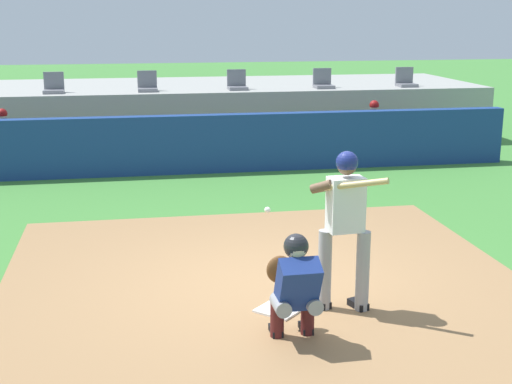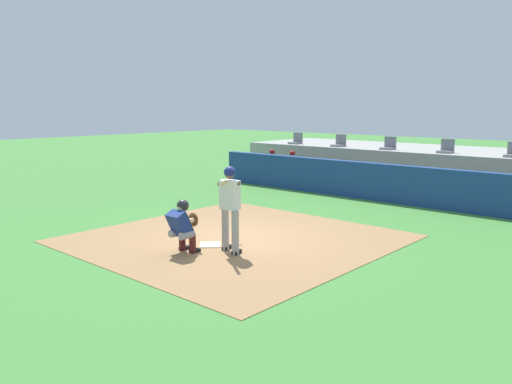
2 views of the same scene
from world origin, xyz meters
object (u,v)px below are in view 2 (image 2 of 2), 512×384
object	(u,v)px
home_plate	(210,245)
dugout_player_1	(290,167)
catcher_crouched	(183,224)
stadium_seat_0	(296,141)
stadium_seat_2	(389,146)
stadium_seat_1	(339,143)
batter_at_plate	(230,204)
stadium_seat_3	(446,149)
dugout_player_0	(270,165)

from	to	relation	value
home_plate	dugout_player_1	bearing A→B (deg)	116.97
home_plate	catcher_crouched	world-z (taller)	catcher_crouched
home_plate	catcher_crouched	xyz separation A→B (m)	(-0.01, -0.73, 0.59)
home_plate	stadium_seat_0	xyz separation A→B (m)	(-5.42, 10.18, 1.51)
dugout_player_1	stadium_seat_2	xyz separation A→B (m)	(3.06, 2.03, 0.86)
stadium_seat_0	stadium_seat_1	world-z (taller)	same
batter_at_plate	catcher_crouched	distance (m)	1.04
stadium_seat_3	home_plate	bearing A→B (deg)	-96.08
home_plate	batter_at_plate	size ratio (longest dim) A/B	0.24
dugout_player_0	stadium_seat_2	xyz separation A→B (m)	(4.09, 2.03, 0.86)
home_plate	dugout_player_1	xyz separation A→B (m)	(-4.14, 8.14, 0.65)
stadium_seat_1	dugout_player_0	bearing A→B (deg)	-133.38
catcher_crouched	dugout_player_1	world-z (taller)	dugout_player_1
dugout_player_1	stadium_seat_0	size ratio (longest dim) A/B	2.71
catcher_crouched	stadium_seat_3	world-z (taller)	stadium_seat_3
stadium_seat_1	batter_at_plate	bearing A→B (deg)	-68.99
stadium_seat_2	stadium_seat_3	bearing A→B (deg)	0.00
home_plate	stadium_seat_3	world-z (taller)	stadium_seat_3
batter_at_plate	dugout_player_0	world-z (taller)	batter_at_plate
batter_at_plate	stadium_seat_0	xyz separation A→B (m)	(-6.11, 10.26, 0.50)
batter_at_plate	stadium_seat_3	xyz separation A→B (m)	(0.39, 10.26, 0.50)
dugout_player_0	stadium_seat_2	size ratio (longest dim) A/B	2.71
stadium_seat_0	stadium_seat_1	bearing A→B (deg)	0.00
dugout_player_0	stadium_seat_3	distance (m)	6.63
catcher_crouched	dugout_player_0	bearing A→B (deg)	120.19
dugout_player_0	home_plate	bearing A→B (deg)	-57.58
catcher_crouched	dugout_player_0	world-z (taller)	dugout_player_0
home_plate	stadium_seat_2	size ratio (longest dim) A/B	0.92
catcher_crouched	stadium_seat_1	xyz separation A→B (m)	(-3.24, 10.91, 0.93)
home_plate	batter_at_plate	bearing A→B (deg)	-6.87
batter_at_plate	dugout_player_1	distance (m)	9.55
dugout_player_1	stadium_seat_3	bearing A→B (deg)	21.27
batter_at_plate	stadium_seat_2	xyz separation A→B (m)	(-1.77, 10.26, 0.50)
home_plate	stadium_seat_0	bearing A→B (deg)	118.02
batter_at_plate	stadium_seat_1	size ratio (longest dim) A/B	3.76
dugout_player_1	stadium_seat_0	world-z (taller)	stadium_seat_0
home_plate	stadium_seat_1	size ratio (longest dim) A/B	0.92
batter_at_plate	stadium_seat_2	distance (m)	10.43
home_plate	stadium_seat_1	bearing A→B (deg)	107.71
stadium_seat_2	dugout_player_0	bearing A→B (deg)	-153.55
stadium_seat_0	stadium_seat_1	distance (m)	2.17
batter_at_plate	stadium_seat_3	world-z (taller)	stadium_seat_3
stadium_seat_1	stadium_seat_3	distance (m)	4.33
catcher_crouched	stadium_seat_3	size ratio (longest dim) A/B	3.82
catcher_crouched	stadium_seat_1	world-z (taller)	stadium_seat_1
dugout_player_0	stadium_seat_0	xyz separation A→B (m)	(-0.24, 2.03, 0.86)
batter_at_plate	stadium_seat_0	size ratio (longest dim) A/B	3.76
dugout_player_1	stadium_seat_2	world-z (taller)	stadium_seat_2
batter_at_plate	stadium_seat_3	size ratio (longest dim) A/B	3.76
stadium_seat_3	batter_at_plate	bearing A→B (deg)	-92.19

